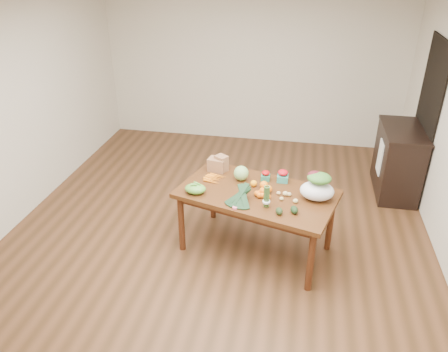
% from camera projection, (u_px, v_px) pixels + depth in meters
% --- Properties ---
extents(floor, '(6.00, 6.00, 0.00)m').
position_uv_depth(floor, '(217.00, 234.00, 5.26)').
color(floor, '#56341D').
rests_on(floor, ground).
extents(room_walls, '(5.02, 6.02, 2.70)m').
position_uv_depth(room_walls, '(216.00, 130.00, 4.62)').
color(room_walls, beige).
rests_on(room_walls, floor).
extents(dining_table, '(1.83, 1.32, 0.75)m').
position_uv_depth(dining_table, '(256.00, 221.00, 4.84)').
color(dining_table, '#4A2511').
rests_on(dining_table, floor).
extents(doorway_dark, '(0.02, 1.00, 2.10)m').
position_uv_depth(doorway_dark, '(426.00, 120.00, 5.74)').
color(doorway_dark, black).
rests_on(doorway_dark, floor).
extents(cabinet, '(0.52, 1.02, 0.94)m').
position_uv_depth(cabinet, '(398.00, 161.00, 5.98)').
color(cabinet, black).
rests_on(cabinet, floor).
extents(dish_towel, '(0.02, 0.28, 0.45)m').
position_uv_depth(dish_towel, '(380.00, 157.00, 5.89)').
color(dish_towel, white).
rests_on(dish_towel, cabinet).
extents(paper_bag, '(0.32, 0.29, 0.19)m').
position_uv_depth(paper_bag, '(217.00, 163.00, 5.06)').
color(paper_bag, '#996C44').
rests_on(paper_bag, dining_table).
extents(cabbage, '(0.17, 0.17, 0.17)m').
position_uv_depth(cabbage, '(241.00, 173.00, 4.87)').
color(cabbage, '#95BD6D').
rests_on(cabbage, dining_table).
extents(strawberry_basket_a, '(0.12, 0.12, 0.09)m').
position_uv_depth(strawberry_basket_a, '(266.00, 176.00, 4.89)').
color(strawberry_basket_a, '#BD0C0D').
rests_on(strawberry_basket_a, dining_table).
extents(strawberry_basket_b, '(0.15, 0.15, 0.11)m').
position_uv_depth(strawberry_basket_b, '(283.00, 177.00, 4.85)').
color(strawberry_basket_b, red).
rests_on(strawberry_basket_b, dining_table).
extents(orange_a, '(0.07, 0.07, 0.07)m').
position_uv_depth(orange_a, '(254.00, 183.00, 4.76)').
color(orange_a, orange).
rests_on(orange_a, dining_table).
extents(orange_b, '(0.09, 0.09, 0.09)m').
position_uv_depth(orange_b, '(264.00, 185.00, 4.71)').
color(orange_b, orange).
rests_on(orange_b, dining_table).
extents(orange_c, '(0.08, 0.08, 0.08)m').
position_uv_depth(orange_c, '(268.00, 189.00, 4.64)').
color(orange_c, orange).
rests_on(orange_c, dining_table).
extents(mandarin_cluster, '(0.22, 0.22, 0.10)m').
position_uv_depth(mandarin_cluster, '(263.00, 192.00, 4.56)').
color(mandarin_cluster, orange).
rests_on(mandarin_cluster, dining_table).
extents(carrots, '(0.27, 0.27, 0.03)m').
position_uv_depth(carrots, '(214.00, 178.00, 4.91)').
color(carrots, orange).
rests_on(carrots, dining_table).
extents(snap_pea_bag, '(0.23, 0.17, 0.10)m').
position_uv_depth(snap_pea_bag, '(195.00, 189.00, 4.62)').
color(snap_pea_bag, '#5D9633').
rests_on(snap_pea_bag, dining_table).
extents(kale_bunch, '(0.42, 0.47, 0.16)m').
position_uv_depth(kale_bunch, '(239.00, 197.00, 4.41)').
color(kale_bunch, black).
rests_on(kale_bunch, dining_table).
extents(asparagus_bundle, '(0.11, 0.13, 0.26)m').
position_uv_depth(asparagus_bundle, '(267.00, 196.00, 4.34)').
color(asparagus_bundle, '#56873D').
rests_on(asparagus_bundle, dining_table).
extents(potato_a, '(0.05, 0.04, 0.04)m').
position_uv_depth(potato_a, '(279.00, 193.00, 4.61)').
color(potato_a, '#DDB57F').
rests_on(potato_a, dining_table).
extents(potato_b, '(0.05, 0.04, 0.04)m').
position_uv_depth(potato_b, '(282.00, 199.00, 4.50)').
color(potato_b, tan).
rests_on(potato_b, dining_table).
extents(potato_c, '(0.05, 0.05, 0.04)m').
position_uv_depth(potato_c, '(289.00, 194.00, 4.58)').
color(potato_c, tan).
rests_on(potato_c, dining_table).
extents(potato_d, '(0.06, 0.05, 0.05)m').
position_uv_depth(potato_d, '(285.00, 194.00, 4.58)').
color(potato_d, tan).
rests_on(potato_d, dining_table).
extents(potato_e, '(0.05, 0.05, 0.05)m').
position_uv_depth(potato_e, '(296.00, 201.00, 4.46)').
color(potato_e, '#DAC57E').
rests_on(potato_e, dining_table).
extents(avocado_a, '(0.09, 0.11, 0.07)m').
position_uv_depth(avocado_a, '(279.00, 211.00, 4.27)').
color(avocado_a, black).
rests_on(avocado_a, dining_table).
extents(avocado_b, '(0.10, 0.12, 0.07)m').
position_uv_depth(avocado_b, '(294.00, 210.00, 4.28)').
color(avocado_b, black).
rests_on(avocado_b, dining_table).
extents(salad_bag, '(0.41, 0.35, 0.27)m').
position_uv_depth(salad_bag, '(317.00, 188.00, 4.47)').
color(salad_bag, white).
rests_on(salad_bag, dining_table).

